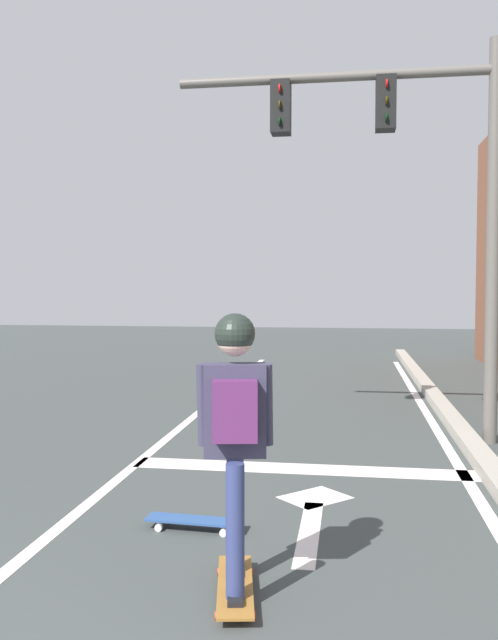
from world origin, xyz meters
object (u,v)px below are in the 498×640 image
object	(u,v)px
skateboard	(235,586)
traffic_signal_mast	(406,163)
skater	(235,414)
spare_skateboard	(194,521)

from	to	relation	value
skateboard	traffic_signal_mast	bearing A→B (deg)	73.01
skater	traffic_signal_mast	distance (m)	5.15
traffic_signal_mast	skateboard	bearing A→B (deg)	-106.99
skater	traffic_signal_mast	xyz separation A→B (m)	(1.34, 4.42, 2.27)
skateboard	spare_skateboard	size ratio (longest dim) A/B	1.15
skateboard	spare_skateboard	xyz separation A→B (m)	(-0.51, 1.04, 0.01)
skateboard	traffic_signal_mast	size ratio (longest dim) A/B	0.18
spare_skateboard	skateboard	bearing A→B (deg)	-64.10
spare_skateboard	traffic_signal_mast	world-z (taller)	traffic_signal_mast
skateboard	spare_skateboard	distance (m)	1.16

